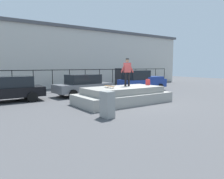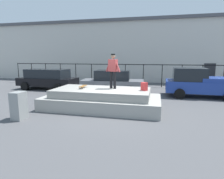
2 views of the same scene
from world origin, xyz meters
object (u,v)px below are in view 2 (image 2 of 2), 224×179
backpack (144,86)px  utility_box (19,106)px  skateboard (83,86)px  car_black_hatchback_near (48,78)px  skateboarder (113,69)px  car_blue_pickup_far (199,83)px  car_grey_sedan_mid (113,81)px

backpack → utility_box: bearing=65.7°
backpack → skateboard: bearing=38.8°
skateboard → car_black_hatchback_near: bearing=137.0°
skateboarder → car_blue_pickup_far: bearing=38.5°
skateboard → backpack: size_ratio=2.02×
skateboarder → skateboard: 1.81m
car_grey_sedan_mid → car_blue_pickup_far: (5.86, -0.23, 0.10)m
car_grey_sedan_mid → car_blue_pickup_far: size_ratio=1.02×
backpack → car_grey_sedan_mid: car_grey_sedan_mid is taller
skateboarder → car_grey_sedan_mid: bearing=103.4°
car_blue_pickup_far → car_black_hatchback_near: bearing=177.8°
car_black_hatchback_near → car_blue_pickup_far: (11.31, -0.44, 0.06)m
car_grey_sedan_mid → utility_box: car_grey_sedan_mid is taller
car_black_hatchback_near → car_grey_sedan_mid: (5.45, -0.20, -0.04)m
skateboarder → utility_box: size_ratio=1.49×
backpack → utility_box: 5.62m
skateboarder → car_grey_sedan_mid: skateboarder is taller
car_black_hatchback_near → utility_box: 7.71m
skateboard → car_grey_sedan_mid: (0.57, 4.35, -0.27)m
skateboarder → skateboard: bearing=-171.3°
backpack → car_blue_pickup_far: bearing=-89.7°
backpack → skateboarder: bearing=30.4°
skateboard → utility_box: utility_box is taller
skateboard → car_black_hatchback_near: 6.68m
car_blue_pickup_far → backpack: bearing=-128.6°
car_black_hatchback_near → car_grey_sedan_mid: bearing=-2.1°
car_black_hatchback_near → car_blue_pickup_far: 11.32m
skateboarder → backpack: 1.81m
backpack → car_black_hatchback_near: car_black_hatchback_near is taller
car_black_hatchback_near → car_blue_pickup_far: size_ratio=1.04×
car_black_hatchback_near → car_grey_sedan_mid: car_grey_sedan_mid is taller
skateboarder → car_blue_pickup_far: (4.88, 3.88, -1.07)m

